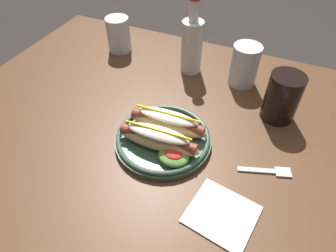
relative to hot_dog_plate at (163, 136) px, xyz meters
The scene contains 9 objects.
ground_plane 0.77m from the hot_dog_plate, 122.20° to the left, with size 8.00×8.00×0.00m, color #2D2826.
dining_table 0.15m from the hot_dog_plate, 122.20° to the left, with size 1.20×0.92×0.74m.
hot_dog_plate is the anchor object (origin of this frame).
fork 0.26m from the hot_dog_plate, ahead, with size 0.12×0.06×0.00m.
soda_cup 0.32m from the hot_dog_plate, 41.82° to the left, with size 0.09×0.09×0.13m, color black.
water_cup 0.47m from the hot_dog_plate, 133.35° to the left, with size 0.08×0.08×0.12m, color silver.
extra_cup 0.35m from the hot_dog_plate, 70.51° to the left, with size 0.08×0.08×0.12m, color silver.
glass_bottle 0.34m from the hot_dog_plate, 99.10° to the left, with size 0.06×0.06×0.24m.
napkin 0.23m from the hot_dog_plate, 34.56° to the right, with size 0.13×0.12×0.00m, color white.
Camera 1 is at (0.24, -0.49, 1.28)m, focal length 31.17 mm.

